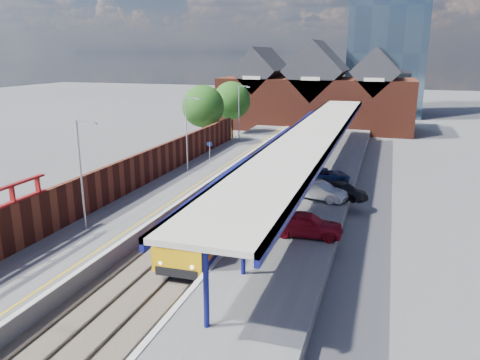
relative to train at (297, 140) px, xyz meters
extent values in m
plane|color=#5B5B5E|center=(-1.49, -5.32, -2.12)|extent=(240.00, 240.00, 0.00)
cube|color=#473D33|center=(-1.49, -15.32, -2.09)|extent=(6.00, 76.00, 0.06)
cube|color=slate|center=(-3.71, -15.32, -2.00)|extent=(0.07, 76.00, 0.14)
cube|color=slate|center=(-2.27, -15.32, -2.00)|extent=(0.07, 76.00, 0.14)
cube|color=slate|center=(-0.71, -15.32, -2.00)|extent=(0.07, 76.00, 0.14)
cube|color=slate|center=(0.73, -15.32, -2.00)|extent=(0.07, 76.00, 0.14)
cube|color=#565659|center=(-6.99, -15.32, -1.62)|extent=(5.00, 76.00, 1.00)
cube|color=#565659|center=(4.51, -15.32, -1.62)|extent=(6.00, 76.00, 1.00)
cube|color=silver|center=(-4.64, -15.32, -1.10)|extent=(0.30, 76.00, 0.05)
cube|color=silver|center=(1.66, -15.32, -1.10)|extent=(0.30, 76.00, 0.05)
cube|color=yellow|center=(-5.24, -15.32, -1.12)|extent=(0.14, 76.00, 0.01)
cube|color=#0C0F56|center=(0.01, -24.78, -0.22)|extent=(3.21, 16.07, 2.50)
cube|color=#0C0F56|center=(0.01, -24.78, 1.03)|extent=(3.21, 16.07, 0.60)
cube|color=#0C0F56|center=(0.01, -8.18, -0.22)|extent=(3.21, 16.07, 2.50)
cube|color=#0C0F56|center=(0.01, -8.18, 1.03)|extent=(3.21, 16.07, 0.60)
cube|color=#0C0F56|center=(0.01, 8.42, -0.22)|extent=(3.21, 16.07, 2.50)
cube|color=#0C0F56|center=(0.01, 8.42, 1.03)|extent=(3.21, 16.07, 0.60)
cube|color=#0C0F56|center=(0.01, 25.02, -0.22)|extent=(3.21, 16.07, 2.50)
cube|color=#0C0F56|center=(0.01, 25.02, 1.03)|extent=(3.21, 16.07, 0.60)
cube|color=black|center=(-1.41, 0.12, 0.23)|extent=(0.04, 60.54, 0.70)
cube|color=#E05E0E|center=(-1.42, 0.12, -0.57)|extent=(0.03, 55.27, 0.30)
cube|color=#BA0C16|center=(-1.43, 0.12, -0.82)|extent=(0.03, 55.27, 0.30)
cube|color=#F2B20C|center=(0.01, -32.70, -0.42)|extent=(2.83, 0.37, 2.10)
cube|color=black|center=(0.01, -32.80, 0.43)|extent=(2.30, 0.22, 0.90)
cube|color=black|center=(0.01, -30.38, -1.82)|extent=(2.00, 2.40, 0.60)
cube|color=black|center=(0.01, 30.62, -1.82)|extent=(2.00, 2.40, 0.60)
cylinder|color=navy|center=(3.51, -37.32, 0.98)|extent=(0.24, 0.24, 4.20)
cylinder|color=navy|center=(3.51, -32.32, 0.98)|extent=(0.24, 0.24, 4.20)
cylinder|color=navy|center=(3.51, -27.32, 0.98)|extent=(0.24, 0.24, 4.20)
cylinder|color=navy|center=(3.51, -22.32, 0.98)|extent=(0.24, 0.24, 4.20)
cylinder|color=navy|center=(3.51, -17.32, 0.98)|extent=(0.24, 0.24, 4.20)
cylinder|color=navy|center=(3.51, -12.32, 0.98)|extent=(0.24, 0.24, 4.20)
cylinder|color=navy|center=(3.51, -7.32, 0.98)|extent=(0.24, 0.24, 4.20)
cylinder|color=navy|center=(3.51, -2.32, 0.98)|extent=(0.24, 0.24, 4.20)
cylinder|color=navy|center=(3.51, 2.68, 0.98)|extent=(0.24, 0.24, 4.20)
cylinder|color=navy|center=(3.51, 7.68, 0.98)|extent=(0.24, 0.24, 4.20)
cube|color=beige|center=(4.01, -13.32, 3.23)|extent=(4.50, 52.00, 0.25)
cube|color=navy|center=(1.86, -13.32, 3.08)|extent=(0.20, 52.00, 0.55)
cube|color=navy|center=(6.16, -13.32, 3.08)|extent=(0.20, 52.00, 0.55)
cylinder|color=#A5A8AA|center=(-7.99, -29.32, 2.38)|extent=(0.12, 0.12, 7.00)
cube|color=#A5A8AA|center=(-7.39, -29.32, 5.78)|extent=(1.20, 0.08, 0.08)
cube|color=#A5A8AA|center=(-6.79, -29.32, 5.68)|extent=(0.45, 0.18, 0.12)
cylinder|color=#A5A8AA|center=(-7.99, -13.32, 2.38)|extent=(0.12, 0.12, 7.00)
cube|color=#A5A8AA|center=(-7.39, -13.32, 5.78)|extent=(1.20, 0.08, 0.08)
cube|color=#A5A8AA|center=(-6.79, -13.32, 5.68)|extent=(0.45, 0.18, 0.12)
cylinder|color=#A5A8AA|center=(-7.99, 2.68, 2.38)|extent=(0.12, 0.12, 7.00)
cube|color=#A5A8AA|center=(-7.39, 2.68, 5.78)|extent=(1.20, 0.08, 0.08)
cube|color=#A5A8AA|center=(-6.79, 2.68, 5.68)|extent=(0.45, 0.18, 0.12)
cylinder|color=#A5A8AA|center=(-6.49, -11.32, 0.13)|extent=(0.08, 0.08, 2.50)
cube|color=#0C194C|center=(-6.49, -11.32, 1.18)|extent=(0.55, 0.06, 0.35)
cube|color=#582317|center=(-9.59, -21.32, 0.28)|extent=(0.35, 50.00, 2.80)
cube|color=maroon|center=(-9.59, -33.32, 2.18)|extent=(0.30, 0.12, 1.00)
cube|color=maroon|center=(-9.59, -31.32, 2.18)|extent=(0.30, 0.12, 1.00)
cube|color=#582317|center=(-1.49, 22.68, 1.88)|extent=(30.00, 12.00, 8.00)
cube|color=#232328|center=(-10.49, 22.68, 7.08)|extent=(7.13, 12.00, 7.13)
cube|color=#232328|center=(-1.49, 22.68, 7.08)|extent=(9.16, 12.00, 9.16)
cube|color=#232328|center=(7.51, 22.68, 7.08)|extent=(7.13, 12.00, 7.13)
cube|color=beige|center=(-10.49, 16.63, 6.08)|extent=(2.80, 0.15, 0.50)
cube|color=beige|center=(-1.49, 16.63, 6.08)|extent=(2.80, 0.15, 0.50)
cube|color=beige|center=(7.51, 16.63, 6.08)|extent=(2.80, 0.15, 0.50)
cube|color=slate|center=(8.51, 44.68, 17.88)|extent=(14.00, 14.00, 40.00)
cylinder|color=#382314|center=(-11.99, 0.68, -0.12)|extent=(0.44, 0.44, 4.00)
sphere|color=#134915|center=(-11.99, 0.68, 3.38)|extent=(5.20, 5.20, 5.20)
sphere|color=#134915|center=(-11.19, 0.18, 2.68)|extent=(3.20, 3.20, 3.20)
cylinder|color=#382314|center=(-10.99, 8.68, -0.12)|extent=(0.44, 0.44, 4.00)
sphere|color=#134915|center=(-10.99, 8.68, 3.38)|extent=(5.20, 5.20, 5.20)
sphere|color=#134915|center=(-10.19, 8.18, 2.68)|extent=(3.20, 3.20, 3.20)
imported|color=maroon|center=(5.64, -26.27, -0.36)|extent=(4.57, 2.01, 1.53)
imported|color=silver|center=(5.31, -18.64, -0.42)|extent=(4.48, 2.72, 1.39)
imported|color=black|center=(7.01, -17.58, -0.54)|extent=(4.34, 3.11, 1.17)
imported|color=navy|center=(5.02, -13.43, -0.51)|extent=(4.76, 3.15, 1.21)
camera|label=1|loc=(9.96, -53.04, 9.75)|focal=35.00mm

